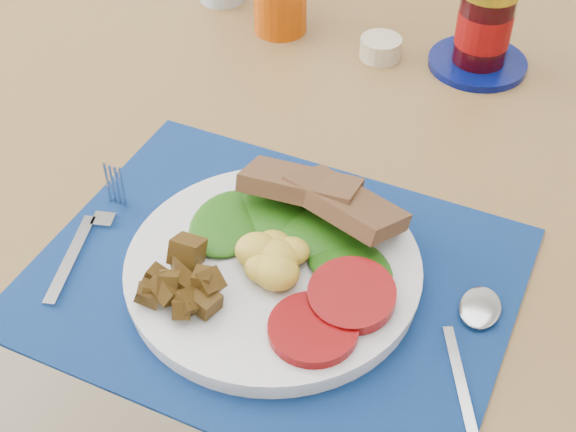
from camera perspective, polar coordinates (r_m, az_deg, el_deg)
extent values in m
cube|color=brown|center=(1.09, -0.97, 7.93)|extent=(1.40, 0.90, 0.04)
cylinder|color=brown|center=(1.86, -14.72, 8.90)|extent=(0.06, 0.06, 0.71)
cube|color=brown|center=(1.89, 9.91, 13.50)|extent=(0.48, 0.47, 0.04)
cylinder|color=brown|center=(2.11, 15.70, 8.52)|extent=(0.04, 0.04, 0.42)
cylinder|color=brown|center=(2.20, 6.36, 11.48)|extent=(0.04, 0.04, 0.42)
cylinder|color=brown|center=(1.83, 12.38, 3.21)|extent=(0.04, 0.04, 0.42)
cylinder|color=brown|center=(1.94, 1.97, 6.76)|extent=(0.04, 0.04, 0.42)
cube|color=black|center=(0.82, -1.04, -4.42)|extent=(0.49, 0.40, 0.00)
cylinder|color=silver|center=(0.81, -1.05, -3.87)|extent=(0.30, 0.30, 0.02)
ellipsoid|color=gold|center=(0.79, -0.87, -2.93)|extent=(0.07, 0.06, 0.03)
cylinder|color=#9B0506|center=(0.76, 3.20, -6.96)|extent=(0.08, 0.08, 0.01)
ellipsoid|color=#0C3A07|center=(0.83, 0.74, -1.29)|extent=(0.16, 0.09, 0.01)
cube|color=brown|center=(0.84, 2.48, 1.59)|extent=(0.13, 0.08, 0.04)
cube|color=#B2B5BA|center=(0.87, -15.19, -2.94)|extent=(0.04, 0.13, 0.00)
cube|color=#B2B5BA|center=(0.91, -12.32, 0.60)|extent=(0.04, 0.07, 0.00)
cube|color=#B2B5BA|center=(0.76, 12.08, -11.21)|extent=(0.06, 0.11, 0.00)
ellipsoid|color=#B2B5BA|center=(0.81, 13.47, -6.46)|extent=(0.04, 0.06, 0.01)
cylinder|color=beige|center=(1.15, 6.60, 11.79)|extent=(0.06, 0.06, 0.03)
cylinder|color=#050E55|center=(1.16, 13.31, 10.56)|extent=(0.14, 0.14, 0.01)
cylinder|color=black|center=(1.13, 13.76, 12.88)|extent=(0.07, 0.07, 0.10)
cylinder|color=maroon|center=(1.13, 13.76, 12.90)|extent=(0.07, 0.07, 0.05)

